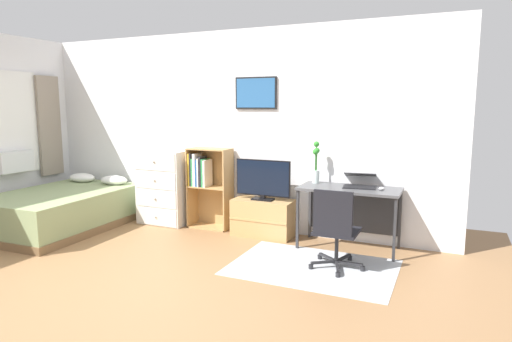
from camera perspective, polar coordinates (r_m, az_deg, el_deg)
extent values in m
plane|color=#936B44|center=(4.47, -18.67, -14.28)|extent=(7.20, 7.20, 0.00)
cube|color=white|center=(6.13, -3.67, 5.24)|extent=(6.12, 0.06, 2.70)
cube|color=black|center=(5.89, -0.02, 10.09)|extent=(0.59, 0.02, 0.42)
cube|color=#285B93|center=(5.88, -0.07, 10.09)|extent=(0.55, 0.01, 0.38)
cube|color=white|center=(7.25, -29.68, 5.44)|extent=(0.02, 1.03, 1.48)
cube|color=silver|center=(7.26, -29.74, 5.44)|extent=(0.01, 0.95, 1.40)
cube|color=gray|center=(7.65, -25.24, 5.32)|extent=(0.05, 0.40, 1.54)
cube|color=silver|center=(7.21, -28.93, 1.10)|extent=(0.20, 0.52, 0.30)
cube|color=#B2B7BC|center=(4.79, 7.37, -12.26)|extent=(1.70, 1.20, 0.01)
cube|color=brown|center=(6.76, -23.93, -6.34)|extent=(1.48, 2.07, 0.10)
cube|color=#8C9E6B|center=(6.70, -24.06, -4.20)|extent=(1.44, 2.03, 0.42)
ellipsoid|color=white|center=(7.40, -21.63, -0.81)|extent=(0.45, 0.30, 0.14)
ellipsoid|color=white|center=(6.99, -17.95, -1.14)|extent=(0.45, 0.30, 0.14)
cube|color=white|center=(6.48, -11.80, -2.05)|extent=(0.72, 0.42, 1.06)
cube|color=silver|center=(6.39, -12.83, -5.83)|extent=(0.68, 0.01, 0.24)
sphere|color=#A59E8C|center=(6.38, -12.92, -5.87)|extent=(0.03, 0.03, 0.03)
cube|color=silver|center=(6.33, -12.91, -3.53)|extent=(0.68, 0.01, 0.24)
sphere|color=#A59E8C|center=(6.32, -12.99, -3.56)|extent=(0.03, 0.03, 0.03)
cube|color=silver|center=(6.29, -12.99, -1.19)|extent=(0.68, 0.01, 0.24)
sphere|color=#A59E8C|center=(6.27, -13.07, -1.21)|extent=(0.03, 0.03, 0.03)
cube|color=silver|center=(6.25, -13.07, 1.18)|extent=(0.68, 0.01, 0.24)
sphere|color=#A59E8C|center=(6.24, -13.15, 1.16)|extent=(0.03, 0.03, 0.03)
cube|color=tan|center=(6.28, -8.28, -2.04)|extent=(0.02, 0.30, 1.11)
cube|color=tan|center=(6.00, -3.60, -2.47)|extent=(0.02, 0.30, 1.11)
cube|color=tan|center=(6.26, -5.92, -7.19)|extent=(0.60, 0.30, 0.02)
cube|color=tan|center=(6.13, -6.00, -2.05)|extent=(0.56, 0.30, 0.02)
cube|color=tan|center=(6.06, -6.08, 2.85)|extent=(0.56, 0.30, 0.02)
cube|color=tan|center=(6.26, -5.32, -2.03)|extent=(0.60, 0.01, 1.11)
cube|color=gold|center=(6.20, -8.27, 0.23)|extent=(0.02, 0.21, 0.45)
cube|color=black|center=(6.17, -8.12, 0.22)|extent=(0.02, 0.19, 0.46)
cube|color=#2D8C4C|center=(6.18, -7.86, -0.11)|extent=(0.02, 0.22, 0.38)
cube|color=white|center=(6.15, -7.63, 0.18)|extent=(0.04, 0.20, 0.45)
cube|color=#1E519E|center=(6.14, -7.32, -0.23)|extent=(0.02, 0.21, 0.37)
cube|color=white|center=(6.12, -7.16, -0.14)|extent=(0.02, 0.19, 0.39)
cube|color=black|center=(6.09, -6.92, -0.04)|extent=(0.03, 0.18, 0.42)
cube|color=#2D8C4C|center=(6.09, -6.57, -0.21)|extent=(0.03, 0.21, 0.38)
cube|color=white|center=(6.08, -6.31, -0.28)|extent=(0.03, 0.22, 0.37)
cube|color=tan|center=(5.79, 0.97, -6.06)|extent=(0.79, 0.40, 0.48)
cube|color=tan|center=(5.61, 0.15, -6.54)|extent=(0.79, 0.01, 0.02)
cube|color=black|center=(5.72, 0.90, -3.68)|extent=(0.28, 0.16, 0.02)
cube|color=black|center=(5.71, 0.90, -3.33)|extent=(0.06, 0.04, 0.05)
cube|color=black|center=(5.66, 0.91, -0.90)|extent=(0.75, 0.02, 0.47)
cube|color=black|center=(5.65, 0.86, -0.92)|extent=(0.72, 0.01, 0.44)
cube|color=#4C4C4F|center=(5.28, 12.06, -2.29)|extent=(1.17, 0.56, 0.03)
cube|color=#2D2D30|center=(5.27, 5.41, -6.29)|extent=(0.03, 0.03, 0.71)
cube|color=#2D2D30|center=(5.04, 17.56, -7.35)|extent=(0.03, 0.03, 0.71)
cube|color=#2D2D30|center=(5.73, 7.02, -5.11)|extent=(0.03, 0.03, 0.71)
cube|color=#2D2D30|center=(5.51, 18.18, -6.01)|extent=(0.03, 0.03, 0.71)
cube|color=#2D2D30|center=(5.61, 12.54, -5.18)|extent=(1.11, 0.02, 0.50)
cylinder|color=#232326|center=(4.77, 13.69, -12.25)|extent=(0.05, 0.05, 0.05)
cube|color=#232326|center=(4.78, 12.03, -11.63)|extent=(0.28, 0.03, 0.02)
cylinder|color=#232326|center=(5.05, 12.08, -11.01)|extent=(0.05, 0.05, 0.05)
cube|color=#232326|center=(4.93, 11.25, -11.01)|extent=(0.12, 0.28, 0.02)
cylinder|color=#232326|center=(5.03, 8.28, -10.99)|extent=(0.05, 0.05, 0.05)
cube|color=#232326|center=(4.91, 9.31, -11.00)|extent=(0.24, 0.19, 0.02)
cylinder|color=#232326|center=(4.73, 7.14, -12.24)|extent=(0.05, 0.05, 0.05)
cube|color=#232326|center=(4.77, 8.77, -11.62)|extent=(0.24, 0.19, 0.02)
cylinder|color=#232326|center=(4.57, 10.59, -13.12)|extent=(0.05, 0.05, 0.05)
cube|color=#232326|center=(4.68, 10.48, -12.03)|extent=(0.11, 0.28, 0.02)
cylinder|color=#232326|center=(4.76, 10.42, -9.58)|extent=(0.04, 0.04, 0.30)
cube|color=black|center=(4.71, 10.48, -7.67)|extent=(0.44, 0.44, 0.03)
cube|color=black|center=(4.46, 9.93, -5.38)|extent=(0.40, 0.04, 0.45)
cube|color=black|center=(5.31, 13.26, -2.04)|extent=(0.41, 0.30, 0.01)
cube|color=black|center=(5.30, 13.26, -1.97)|extent=(0.38, 0.28, 0.00)
cube|color=black|center=(5.45, 13.39, -0.47)|extent=(0.40, 0.29, 0.07)
cube|color=black|center=(5.44, 13.39, -0.46)|extent=(0.38, 0.26, 0.06)
ellipsoid|color=silver|center=(5.23, 15.96, -2.19)|extent=(0.06, 0.10, 0.03)
cylinder|color=silver|center=(5.51, 7.77, -0.73)|extent=(0.09, 0.09, 0.16)
cylinder|color=#3D8438|center=(5.49, 7.87, 0.79)|extent=(0.01, 0.01, 0.36)
sphere|color=#308B2C|center=(5.47, 7.91, 2.65)|extent=(0.07, 0.07, 0.07)
cylinder|color=#3D8438|center=(5.49, 7.81, 1.20)|extent=(0.01, 0.01, 0.44)
sphere|color=#308B2C|center=(5.47, 7.86, 3.47)|extent=(0.07, 0.07, 0.07)
cylinder|color=#3D8438|center=(5.48, 7.71, 0.70)|extent=(0.01, 0.01, 0.34)
sphere|color=#308B2C|center=(5.46, 7.74, 2.48)|extent=(0.07, 0.07, 0.07)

